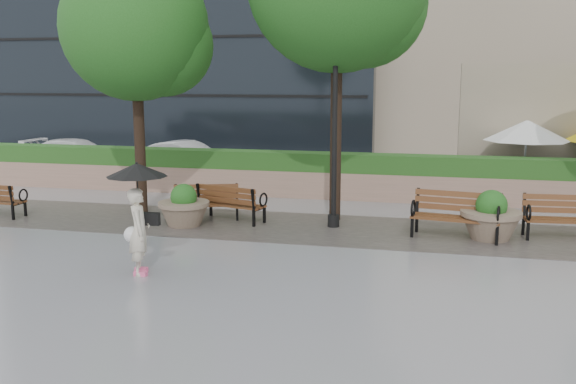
% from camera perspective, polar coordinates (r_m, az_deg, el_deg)
% --- Properties ---
extents(ground, '(100.00, 100.00, 0.00)m').
position_cam_1_polar(ground, '(12.88, -4.71, -6.03)').
color(ground, gray).
rests_on(ground, ground).
extents(cobble_strip, '(28.00, 3.20, 0.01)m').
position_cam_1_polar(cobble_strip, '(15.67, -1.36, -3.02)').
color(cobble_strip, '#383330').
rests_on(cobble_strip, ground).
extents(hedge_wall, '(24.00, 0.80, 1.35)m').
position_cam_1_polar(hedge_wall, '(19.37, 1.59, 1.53)').
color(hedge_wall, tan).
rests_on(hedge_wall, ground).
extents(asphalt_street, '(40.00, 7.00, 0.00)m').
position_cam_1_polar(asphalt_street, '(23.36, 3.55, 1.38)').
color(asphalt_street, black).
rests_on(asphalt_street, ground).
extents(bench_1, '(1.75, 1.14, 0.88)m').
position_cam_1_polar(bench_1, '(16.44, -7.26, -1.56)').
color(bench_1, brown).
rests_on(bench_1, ground).
extents(bench_2, '(1.84, 1.15, 0.93)m').
position_cam_1_polar(bench_2, '(16.17, -5.06, -1.66)').
color(bench_2, brown).
rests_on(bench_2, ground).
extents(bench_3, '(2.03, 1.07, 1.04)m').
position_cam_1_polar(bench_3, '(14.89, 14.66, -2.88)').
color(bench_3, brown).
rests_on(bench_3, ground).
extents(bench_4, '(1.87, 0.86, 0.98)m').
position_cam_1_polar(bench_4, '(15.63, 23.47, -2.85)').
color(bench_4, brown).
rests_on(bench_4, ground).
extents(planter_left, '(1.24, 1.24, 1.04)m').
position_cam_1_polar(planter_left, '(15.81, -9.23, -1.55)').
color(planter_left, '#7F6B56').
rests_on(planter_left, ground).
extents(planter_right, '(1.34, 1.34, 1.12)m').
position_cam_1_polar(planter_right, '(15.01, 17.57, -2.40)').
color(planter_right, '#7F6B56').
rests_on(planter_right, ground).
extents(lamppost, '(0.28, 0.28, 4.54)m').
position_cam_1_polar(lamppost, '(15.27, 4.15, 4.26)').
color(lamppost, black).
rests_on(lamppost, ground).
extents(tree_0, '(3.78, 3.74, 6.70)m').
position_cam_1_polar(tree_0, '(17.22, -12.85, 13.68)').
color(tree_0, black).
rests_on(tree_0, ground).
extents(patio_umb_white, '(2.50, 2.50, 2.30)m').
position_cam_1_polar(patio_umb_white, '(20.48, 20.46, 5.10)').
color(patio_umb_white, black).
rests_on(patio_umb_white, ground).
extents(car_left, '(4.25, 1.87, 1.22)m').
position_cam_1_polar(car_left, '(26.00, -18.20, 3.14)').
color(car_left, white).
rests_on(car_left, ground).
extents(car_right, '(3.97, 2.19, 1.24)m').
position_cam_1_polar(car_right, '(23.90, -9.00, 2.97)').
color(car_right, white).
rests_on(car_right, ground).
extents(pedestrian, '(1.12, 1.12, 2.05)m').
position_cam_1_polar(pedestrian, '(12.01, -13.17, -1.34)').
color(pedestrian, beige).
rests_on(pedestrian, ground).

